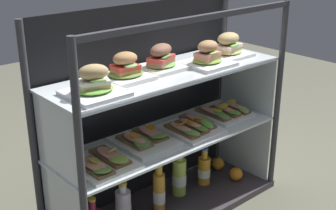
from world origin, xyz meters
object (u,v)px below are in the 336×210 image
juice_bottle_back_right (123,206)px  orange_fruit_beside_bottles (236,174)px  plated_roll_sandwich_near_right_corner (94,86)px  plated_roll_sandwich_far_left (228,47)px  plated_roll_sandwich_near_left_corner (126,70)px  plated_roll_sandwich_mid_left (208,57)px  plated_roll_sandwich_center (161,60)px  open_sandwich_tray_far_right (103,162)px  open_sandwich_tray_near_left_corner (192,127)px  open_sandwich_tray_right_of_center (224,111)px  juice_bottle_front_fourth (159,191)px  juice_bottle_back_center (204,170)px  orange_fruit_near_left_post (218,164)px  open_sandwich_tray_mid_left (144,139)px  juice_bottle_near_post (179,176)px

juice_bottle_back_right → orange_fruit_beside_bottles: size_ratio=2.84×
juice_bottle_back_right → plated_roll_sandwich_near_right_corner: bearing=-152.8°
plated_roll_sandwich_far_left → plated_roll_sandwich_near_left_corner: bearing=177.2°
juice_bottle_back_right → orange_fruit_beside_bottles: (0.66, -0.10, -0.04)m
plated_roll_sandwich_mid_left → juice_bottle_back_right: size_ratio=1.01×
plated_roll_sandwich_near_right_corner → plated_roll_sandwich_center: bearing=12.9°
plated_roll_sandwich_center → open_sandwich_tray_far_right: bearing=-167.2°
plated_roll_sandwich_mid_left → open_sandwich_tray_near_left_corner: 0.34m
open_sandwich_tray_right_of_center → juice_bottle_front_fourth: (-0.44, -0.01, -0.29)m
juice_bottle_back_center → orange_fruit_near_left_post: juice_bottle_back_center is taller
open_sandwich_tray_mid_left → plated_roll_sandwich_far_left: bearing=-1.3°
juice_bottle_near_post → open_sandwich_tray_mid_left: bearing=-174.8°
open_sandwich_tray_mid_left → juice_bottle_back_right: size_ratio=1.33×
open_sandwich_tray_near_left_corner → juice_bottle_front_fourth: bearing=171.2°
plated_roll_sandwich_mid_left → open_sandwich_tray_right_of_center: bearing=15.4°
juice_bottle_back_right → juice_bottle_near_post: size_ratio=0.82×
plated_roll_sandwich_far_left → open_sandwich_tray_mid_left: (-0.52, 0.01, -0.33)m
open_sandwich_tray_far_right → plated_roll_sandwich_mid_left: bearing=-0.3°
juice_bottle_near_post → juice_bottle_back_center: bearing=-3.5°
plated_roll_sandwich_mid_left → open_sandwich_tray_near_left_corner: (-0.07, 0.02, -0.33)m
plated_roll_sandwich_near_left_corner → orange_fruit_near_left_post: plated_roll_sandwich_near_left_corner is taller
open_sandwich_tray_right_of_center → juice_bottle_front_fourth: bearing=-179.3°
plated_roll_sandwich_mid_left → juice_bottle_near_post: plated_roll_sandwich_mid_left is taller
juice_bottle_front_fourth → plated_roll_sandwich_near_right_corner: bearing=-171.9°
juice_bottle_near_post → plated_roll_sandwich_near_left_corner: bearing=-179.2°
juice_bottle_back_center → plated_roll_sandwich_mid_left: bearing=-136.8°
plated_roll_sandwich_far_left → plated_roll_sandwich_mid_left: bearing=-165.6°
open_sandwich_tray_mid_left → orange_fruit_near_left_post: bearing=6.1°
plated_roll_sandwich_far_left → orange_fruit_beside_bottles: (0.04, -0.07, -0.68)m
plated_roll_sandwich_mid_left → juice_bottle_back_right: bearing=169.2°
open_sandwich_tray_mid_left → orange_fruit_near_left_post: size_ratio=3.90×
juice_bottle_front_fourth → orange_fruit_near_left_post: bearing=8.8°
orange_fruit_beside_bottles → orange_fruit_near_left_post: (0.01, 0.14, -0.00)m
juice_bottle_near_post → juice_bottle_back_center: juice_bottle_near_post is taller
plated_roll_sandwich_near_left_corner → juice_bottle_near_post: 0.69m
juice_bottle_back_right → orange_fruit_beside_bottles: 0.67m
open_sandwich_tray_right_of_center → juice_bottle_near_post: (-0.27, 0.03, -0.28)m
juice_bottle_front_fourth → orange_fruit_beside_bottles: 0.49m
plated_roll_sandwich_far_left → juice_bottle_back_center: plated_roll_sandwich_far_left is taller
juice_bottle_back_center → open_sandwich_tray_mid_left: bearing=-178.4°
open_sandwich_tray_mid_left → juice_bottle_front_fourth: (0.07, -0.02, -0.29)m
juice_bottle_back_right → orange_fruit_near_left_post: 0.68m
juice_bottle_back_right → juice_bottle_near_post: bearing=0.0°
plated_roll_sandwich_near_right_corner → juice_bottle_front_fourth: 0.71m
plated_roll_sandwich_far_left → juice_bottle_back_center: (-0.12, 0.02, -0.64)m
plated_roll_sandwich_center → plated_roll_sandwich_near_left_corner: bearing=-177.1°
plated_roll_sandwich_near_left_corner → open_sandwich_tray_far_right: size_ratio=0.71×
plated_roll_sandwich_near_right_corner → open_sandwich_tray_far_right: size_ratio=0.79×
plated_roll_sandwich_near_right_corner → open_sandwich_tray_mid_left: size_ratio=0.79×
open_sandwich_tray_near_left_corner → juice_bottle_near_post: open_sandwich_tray_near_left_corner is taller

